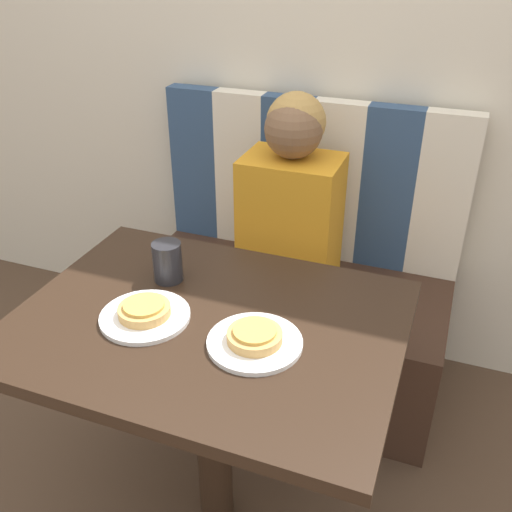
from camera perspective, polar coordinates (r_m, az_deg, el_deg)
The scene contains 11 objects.
ground_plane at distance 1.93m, azimuth -3.88°, elevation -24.08°, with size 12.00×12.00×0.00m, color #4C3828.
wall_back at distance 2.11m, azimuth 7.08°, elevation 22.62°, with size 7.00×0.05×2.60m.
booth_seat at distance 2.22m, azimuth 3.11°, elevation -7.33°, with size 1.15×0.58×0.44m.
booth_backrest at distance 2.17m, azimuth 5.56°, elevation 7.61°, with size 1.15×0.07×0.61m.
dining_table at distance 1.47m, azimuth -4.72°, elevation -9.47°, with size 0.94×0.72×0.73m.
person at distance 1.94m, azimuth 3.58°, elevation 5.81°, with size 0.32×0.24×0.68m.
plate_left at distance 1.43m, azimuth -11.03°, elevation -5.95°, with size 0.22×0.22×0.01m.
plate_right at distance 1.32m, azimuth -0.13°, elevation -8.65°, with size 0.22×0.22×0.01m.
pizza_left at distance 1.42m, azimuth -11.11°, elevation -5.28°, with size 0.13×0.13×0.03m.
pizza_right at distance 1.31m, azimuth -0.13°, elevation -7.95°, with size 0.13×0.13×0.03m.
drinking_cup at distance 1.55m, azimuth -8.84°, elevation -0.57°, with size 0.08×0.08×0.11m.
Camera 1 is at (0.51, -1.02, 1.56)m, focal length 40.00 mm.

